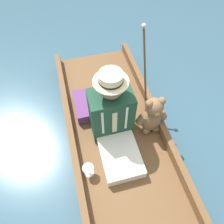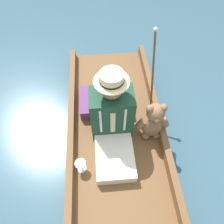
{
  "view_description": "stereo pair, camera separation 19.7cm",
  "coord_description": "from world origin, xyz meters",
  "px_view_note": "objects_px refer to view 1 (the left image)",
  "views": [
    {
      "loc": [
        0.33,
        1.1,
        2.12
      ],
      "look_at": [
        0.04,
        -0.01,
        0.51
      ],
      "focal_mm": 35.0,
      "sensor_mm": 36.0,
      "label": 1
    },
    {
      "loc": [
        0.14,
        1.13,
        2.12
      ],
      "look_at": [
        0.04,
        -0.01,
        0.51
      ],
      "focal_mm": 35.0,
      "sensor_mm": 36.0,
      "label": 2
    }
  ],
  "objects_px": {
    "wine_glass": "(88,169)",
    "walking_cane": "(145,66)",
    "teddy_bear": "(152,116)",
    "seated_person": "(113,119)"
  },
  "relations": [
    {
      "from": "seated_person",
      "to": "teddy_bear",
      "type": "relative_size",
      "value": 1.68
    },
    {
      "from": "teddy_bear",
      "to": "wine_glass",
      "type": "height_order",
      "value": "teddy_bear"
    },
    {
      "from": "teddy_bear",
      "to": "wine_glass",
      "type": "xyz_separation_m",
      "value": [
        0.7,
        0.32,
        -0.13
      ]
    },
    {
      "from": "seated_person",
      "to": "wine_glass",
      "type": "height_order",
      "value": "seated_person"
    },
    {
      "from": "walking_cane",
      "to": "teddy_bear",
      "type": "bearing_deg",
      "value": 84.95
    },
    {
      "from": "wine_glass",
      "to": "teddy_bear",
      "type": "bearing_deg",
      "value": -155.79
    },
    {
      "from": "seated_person",
      "to": "walking_cane",
      "type": "bearing_deg",
      "value": -147.53
    },
    {
      "from": "wine_glass",
      "to": "walking_cane",
      "type": "bearing_deg",
      "value": -135.46
    },
    {
      "from": "teddy_bear",
      "to": "walking_cane",
      "type": "distance_m",
      "value": 0.5
    },
    {
      "from": "seated_person",
      "to": "walking_cane",
      "type": "xyz_separation_m",
      "value": [
        -0.42,
        -0.39,
        0.21
      ]
    }
  ]
}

